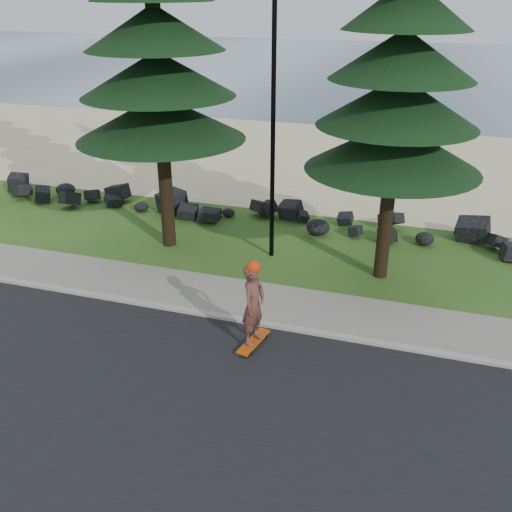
{
  "coord_description": "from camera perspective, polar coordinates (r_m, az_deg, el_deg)",
  "views": [
    {
      "loc": [
        4.5,
        -12.77,
        7.92
      ],
      "look_at": [
        0.48,
        0.0,
        1.5
      ],
      "focal_mm": 40.0,
      "sensor_mm": 36.0,
      "label": 1
    }
  ],
  "objects": [
    {
      "name": "ocean",
      "position": [
        64.42,
        13.99,
        17.87
      ],
      "size": [
        160.0,
        58.0,
        0.01
      ],
      "primitive_type": "cube",
      "color": "#304C5D",
      "rests_on": "ground"
    },
    {
      "name": "seawall_boulders",
      "position": [
        20.5,
        3.4,
        2.86
      ],
      "size": [
        60.0,
        2.4,
        1.1
      ],
      "primitive_type": null,
      "color": "black",
      "rests_on": "ground"
    },
    {
      "name": "road",
      "position": [
        12.3,
        -8.76,
        -14.78
      ],
      "size": [
        160.0,
        7.0,
        0.02
      ],
      "primitive_type": "cube",
      "color": "black",
      "rests_on": "ground"
    },
    {
      "name": "skateboarder",
      "position": [
        13.35,
        -0.25,
        -4.92
      ],
      "size": [
        0.61,
        1.25,
        2.26
      ],
      "rotation": [
        0.0,
        0.0,
        1.38
      ],
      "color": "#BE440B",
      "rests_on": "ground"
    },
    {
      "name": "beach_sand",
      "position": [
        28.75,
        7.87,
        9.42
      ],
      "size": [
        160.0,
        15.0,
        0.01
      ],
      "primitive_type": "cube",
      "color": "#C7B985",
      "rests_on": "ground"
    },
    {
      "name": "ground",
      "position": [
        15.69,
        -1.69,
        -4.71
      ],
      "size": [
        160.0,
        160.0,
        0.0
      ],
      "primitive_type": "plane",
      "color": "#2F531A",
      "rests_on": "ground"
    },
    {
      "name": "kerb",
      "position": [
        14.94,
        -2.83,
        -6.2
      ],
      "size": [
        160.0,
        0.2,
        0.1
      ],
      "primitive_type": "cube",
      "color": "#AAA599",
      "rests_on": "ground"
    },
    {
      "name": "lamp_post",
      "position": [
        17.02,
        1.72,
        12.77
      ],
      "size": [
        0.25,
        0.14,
        8.14
      ],
      "color": "black",
      "rests_on": "ground"
    },
    {
      "name": "sidewalk",
      "position": [
        15.83,
        -1.46,
        -4.23
      ],
      "size": [
        160.0,
        2.0,
        0.08
      ],
      "primitive_type": "cube",
      "color": "gray",
      "rests_on": "ground"
    }
  ]
}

